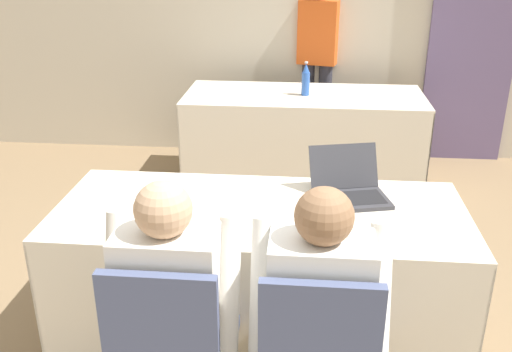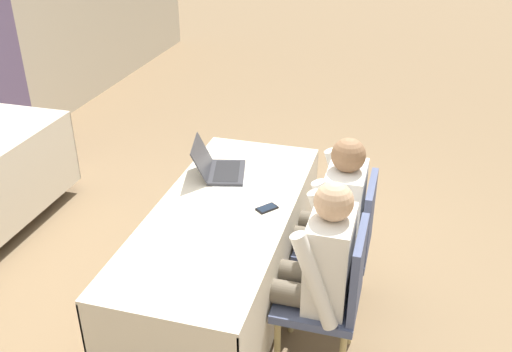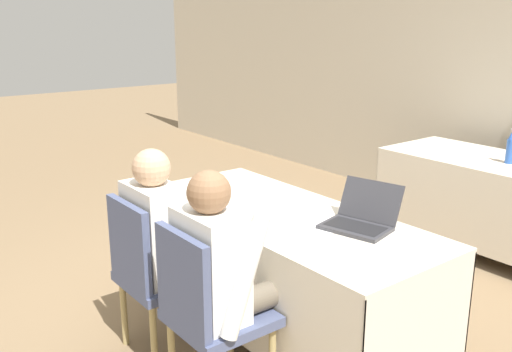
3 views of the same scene
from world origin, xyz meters
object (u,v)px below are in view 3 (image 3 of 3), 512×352
chair_near_left (152,270)px  person_checkered_shirt (168,238)px  laptop (360,219)px  person_white_shirt (225,272)px  chair_near_right (207,309)px  water_bottle (511,148)px  cell_phone (258,225)px

chair_near_left → person_checkered_shirt: (0.00, 0.10, 0.16)m
laptop → person_white_shirt: size_ratio=0.35×
chair_near_right → water_bottle: bearing=-88.1°
laptop → chair_near_left: bearing=-142.2°
chair_near_right → chair_near_left: bearing=0.0°
chair_near_left → person_white_shirt: person_white_shirt is taller
cell_phone → chair_near_right: (0.20, -0.45, -0.25)m
water_bottle → person_checkered_shirt: person_checkered_shirt is taller
cell_phone → person_white_shirt: 0.41m
cell_phone → chair_near_right: 0.55m
water_bottle → chair_near_left: (-0.45, -2.78, -0.37)m
water_bottle → person_white_shirt: person_white_shirt is taller
chair_near_left → person_checkered_shirt: 0.19m
water_bottle → chair_near_right: (0.09, -2.78, -0.37)m
chair_near_left → person_checkered_shirt: person_checkered_shirt is taller
cell_phone → chair_near_left: chair_near_left is taller
laptop → person_white_shirt: 0.79m
laptop → cell_phone: laptop is taller
laptop → person_white_shirt: person_white_shirt is taller
cell_phone → person_checkered_shirt: (-0.34, -0.35, -0.09)m
water_bottle → chair_near_left: water_bottle is taller
chair_near_left → water_bottle: bearing=-99.1°
chair_near_left → person_white_shirt: (0.54, 0.10, 0.16)m
chair_near_left → chair_near_right: (0.54, 0.00, 0.00)m
laptop → person_checkered_shirt: 1.03m
water_bottle → person_white_shirt: 2.68m
chair_near_left → person_checkered_shirt: size_ratio=0.78×
water_bottle → person_checkered_shirt: bearing=-99.5°
laptop → water_bottle: 1.93m
laptop → cell_phone: bearing=-143.6°
cell_phone → laptop: bearing=-1.0°
cell_phone → person_checkered_shirt: person_checkered_shirt is taller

